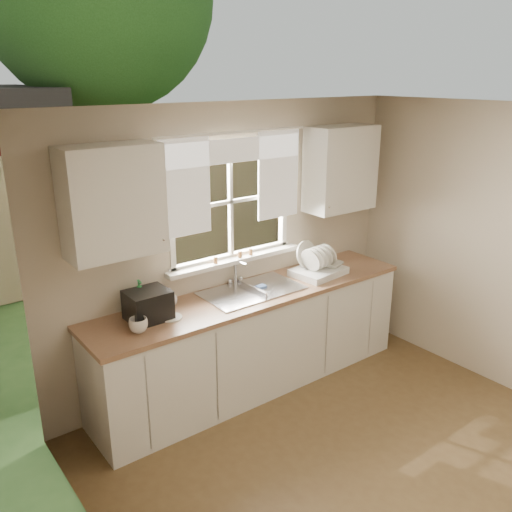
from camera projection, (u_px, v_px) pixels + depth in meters
ground at (401, 489)px, 3.72m from camera, size 4.00×4.00×0.00m
room_walls at (427, 330)px, 3.28m from camera, size 3.62×4.02×2.50m
ceiling at (441, 115)px, 2.92m from camera, size 3.60×4.00×0.02m
window at (232, 220)px, 4.76m from camera, size 1.38×0.16×1.06m
curtains at (235, 170)px, 4.57m from camera, size 1.50×0.03×0.81m
base_cabinets at (254, 341)px, 4.85m from camera, size 3.00×0.62×0.87m
countertop at (254, 294)px, 4.70m from camera, size 3.04×0.65×0.04m
upper_cabinet_left at (112, 201)px, 3.85m from camera, size 0.70×0.33×0.80m
upper_cabinet_right at (341, 168)px, 5.16m from camera, size 0.70×0.33×0.80m
wall_outlet at (306, 246)px, 5.38m from camera, size 0.08×0.01×0.12m
sill_jars at (236, 255)px, 4.80m from camera, size 0.42×0.04×0.06m
backyard at (45, 27)px, 9.29m from camera, size 20.00×10.00×6.13m
sink at (252, 299)px, 4.75m from camera, size 0.88×0.52×0.40m
dish_rack at (318, 267)px, 5.08m from camera, size 0.52×0.41×0.31m
bowl at (332, 264)px, 5.12m from camera, size 0.22×0.22×0.05m
soap_bottle_a at (140, 298)px, 4.22m from camera, size 0.13×0.13×0.29m
soap_bottle_b at (158, 299)px, 4.29m from camera, size 0.12×0.13×0.21m
soap_bottle_c at (170, 297)px, 4.40m from camera, size 0.15×0.15×0.15m
saucer at (171, 317)px, 4.20m from camera, size 0.18×0.18×0.01m
cup at (138, 325)px, 3.96m from camera, size 0.15×0.15×0.11m
black_appliance at (148, 305)px, 4.15m from camera, size 0.32×0.28×0.23m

